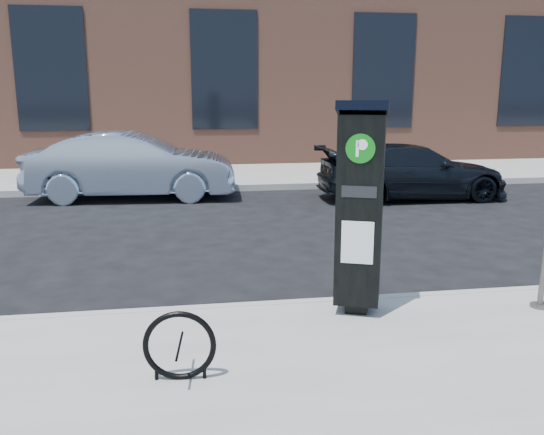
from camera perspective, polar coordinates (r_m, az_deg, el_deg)
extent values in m
plane|color=black|center=(6.50, 3.99, -9.38)|extent=(120.00, 120.00, 0.00)
cube|color=gray|center=(20.06, -5.04, 5.74)|extent=(60.00, 12.00, 0.15)
cube|color=#9E9B93|center=(6.45, 4.04, -8.83)|extent=(60.00, 0.12, 0.16)
cube|color=#9E9B93|center=(14.15, -3.30, 2.95)|extent=(60.00, 0.12, 0.16)
cube|color=brown|center=(22.97, -5.79, 16.39)|extent=(28.00, 10.00, 8.00)
cube|color=black|center=(18.22, -21.08, 13.52)|extent=(2.00, 0.06, 3.50)
cube|color=black|center=(17.91, -4.74, 14.32)|extent=(2.00, 0.06, 3.50)
cube|color=black|center=(18.97, 10.98, 14.04)|extent=(2.00, 0.06, 3.50)
cube|color=black|center=(21.18, 24.15, 13.02)|extent=(2.00, 0.06, 3.50)
cube|color=black|center=(6.18, 8.36, -8.62)|extent=(0.29, 0.29, 0.11)
cube|color=black|center=(5.89, 8.67, 0.69)|extent=(0.57, 0.53, 1.93)
cube|color=black|center=(5.77, 9.01, 10.55)|extent=(0.62, 0.59, 0.18)
cylinder|color=#075A0E|center=(5.59, 8.76, 6.77)|extent=(0.27, 0.12, 0.28)
cube|color=white|center=(5.59, 8.76, 6.77)|extent=(0.10, 0.05, 0.16)
cube|color=silver|center=(5.76, 8.45, -2.47)|extent=(0.30, 0.12, 0.43)
cube|color=black|center=(5.65, 8.62, 2.53)|extent=(0.32, 0.13, 0.11)
cylinder|color=#5A564F|center=(6.85, 24.99, -7.92)|extent=(0.20, 0.20, 0.03)
torus|color=black|center=(4.73, -9.15, -12.43)|extent=(0.59, 0.10, 0.58)
cylinder|color=black|center=(4.85, -11.38, -14.86)|extent=(0.03, 0.03, 0.11)
cylinder|color=black|center=(4.82, -6.71, -14.92)|extent=(0.03, 0.03, 0.11)
imported|color=#8798AC|center=(13.42, -13.67, 5.03)|extent=(4.67, 1.88, 1.51)
imported|color=black|center=(13.43, 13.70, 4.45)|extent=(4.29, 1.79, 1.24)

